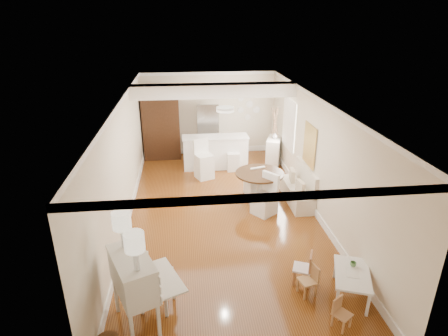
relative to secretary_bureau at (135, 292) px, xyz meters
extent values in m
plane|color=brown|center=(1.70, 3.32, -0.64)|extent=(9.00, 9.00, 0.00)
cube|color=white|center=(1.70, 3.32, 2.16)|extent=(4.50, 9.00, 0.04)
cube|color=beige|center=(1.70, 7.82, 0.76)|extent=(4.50, 0.04, 2.80)
cube|color=beige|center=(1.70, -1.18, 0.76)|extent=(4.50, 0.04, 2.80)
cube|color=beige|center=(-0.55, 3.32, 0.76)|extent=(0.04, 9.00, 2.80)
cube|color=beige|center=(3.95, 3.32, 0.76)|extent=(0.04, 9.00, 2.80)
cube|color=white|center=(1.70, 5.52, 1.98)|extent=(4.50, 0.45, 0.36)
cube|color=tan|center=(3.92, 3.82, 0.91)|extent=(0.04, 0.84, 1.04)
cube|color=white|center=(3.93, 5.72, 0.91)|extent=(0.04, 1.10, 1.40)
cylinder|color=#381E11|center=(0.50, 7.80, 1.21)|extent=(0.30, 0.03, 0.30)
cylinder|color=white|center=(1.70, 2.82, 2.11)|extent=(0.36, 0.36, 0.08)
cube|color=silver|center=(0.00, 0.00, 0.00)|extent=(1.32, 1.33, 1.28)
cube|color=silver|center=(0.30, 0.38, -0.18)|extent=(0.65, 0.65, 0.93)
cube|color=white|center=(3.60, 0.28, -0.40)|extent=(0.87, 1.10, 0.48)
cube|color=tan|center=(2.87, 0.40, -0.35)|extent=(0.34, 0.34, 0.58)
cube|color=#AA724D|center=(2.86, 0.71, -0.32)|extent=(0.41, 0.41, 0.65)
cube|color=tan|center=(3.17, -0.39, -0.38)|extent=(0.35, 0.35, 0.52)
cube|color=silver|center=(3.69, 3.82, -0.15)|extent=(0.52, 1.60, 0.98)
cylinder|color=#422915|center=(2.70, 3.89, -0.22)|extent=(1.58, 1.58, 0.84)
cube|color=white|center=(2.72, 3.30, -0.13)|extent=(0.69, 0.69, 1.02)
cube|color=white|center=(2.66, 4.35, -0.21)|extent=(0.52, 0.53, 0.87)
cube|color=white|center=(1.80, 6.42, -0.13)|extent=(2.05, 0.65, 1.03)
cube|color=white|center=(1.39, 5.62, -0.06)|extent=(0.61, 0.61, 1.17)
cube|color=white|center=(2.31, 6.12, -0.18)|extent=(0.39, 0.39, 0.93)
cube|color=#381E11|center=(0.10, 7.50, 0.51)|extent=(1.20, 0.60, 2.30)
imported|color=silver|center=(2.00, 7.47, 0.26)|extent=(0.75, 0.65, 1.80)
cube|color=beige|center=(3.70, 6.51, -0.20)|extent=(0.69, 1.00, 0.88)
imported|color=#649E5C|center=(3.68, 0.45, -0.12)|extent=(0.11, 0.11, 0.08)
imported|color=silver|center=(3.71, 6.50, 0.33)|extent=(0.19, 0.19, 0.18)
camera|label=1|loc=(0.86, -4.64, 3.92)|focal=30.00mm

